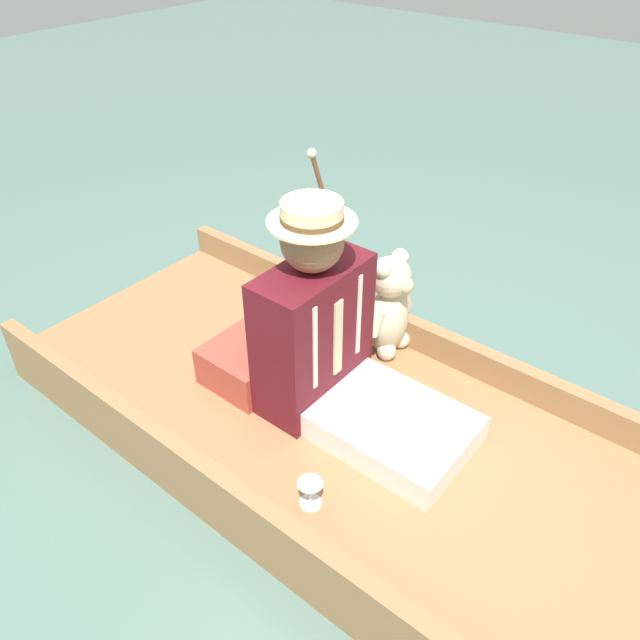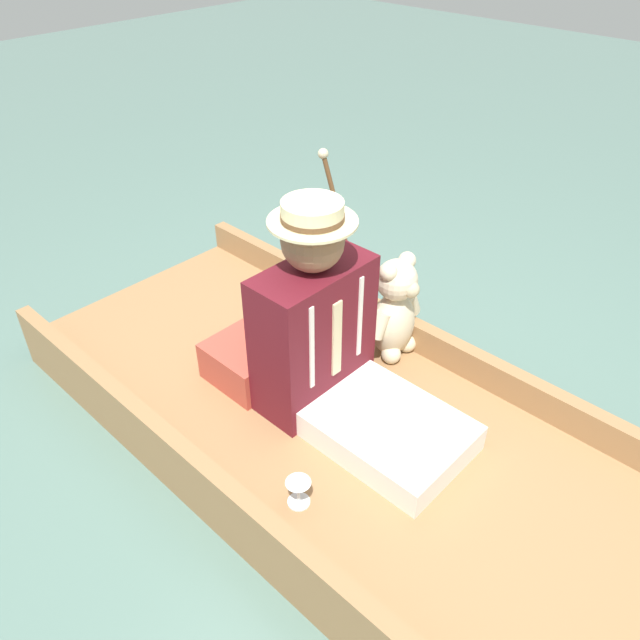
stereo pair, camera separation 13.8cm
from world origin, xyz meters
The scene contains 7 objects.
ground_plane centered at (0.00, 0.00, 0.00)m, with size 16.00×16.00×0.00m, color slate.
punt_boat centered at (0.00, 0.00, 0.09)m, with size 1.17×2.72×0.29m.
seat_cushion centered at (0.00, -0.41, 0.24)m, with size 0.43×0.30×0.16m.
seated_person centered at (-0.04, -0.05, 0.45)m, with size 0.46×0.81×0.83m.
teddy_bear centered at (-0.46, -0.08, 0.37)m, with size 0.33×0.19×0.47m.
wine_glass centered at (0.38, 0.19, 0.23)m, with size 0.09×0.09×0.10m.
walking_cane centered at (-0.49, -0.40, 0.62)m, with size 0.04×0.32×0.80m.
Camera 2 is at (1.29, 1.15, 1.86)m, focal length 35.00 mm.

